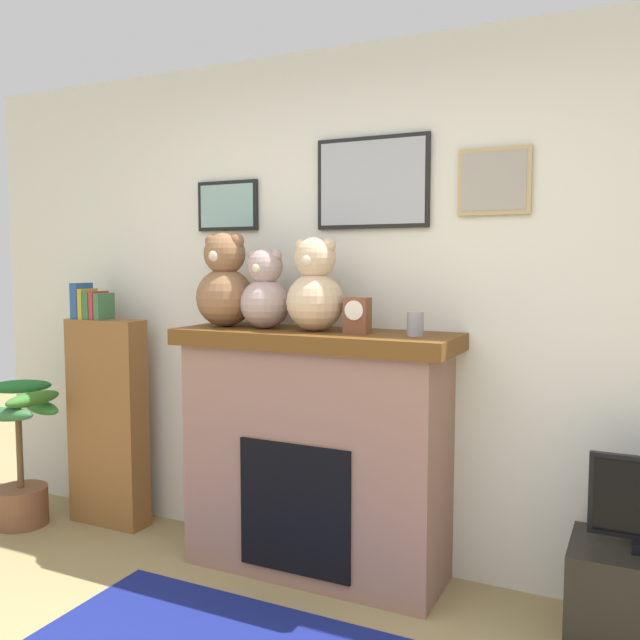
# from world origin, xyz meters

# --- Properties ---
(back_wall) EXTENTS (5.20, 0.15, 2.60)m
(back_wall) POSITION_xyz_m (0.00, 2.00, 1.30)
(back_wall) COLOR silver
(back_wall) RESTS_ON ground_plane
(fireplace) EXTENTS (1.39, 0.50, 1.20)m
(fireplace) POSITION_xyz_m (-0.24, 1.72, 0.61)
(fireplace) COLOR #8E6657
(fireplace) RESTS_ON ground_plane
(bookshelf) EXTENTS (0.48, 0.16, 1.41)m
(bookshelf) POSITION_xyz_m (-1.61, 1.74, 0.63)
(bookshelf) COLOR brown
(bookshelf) RESTS_ON ground_plane
(potted_plant) EXTENTS (0.54, 0.53, 0.84)m
(potted_plant) POSITION_xyz_m (-2.06, 1.49, 0.38)
(potted_plant) COLOR brown
(potted_plant) RESTS_ON ground_plane
(candle_jar) EXTENTS (0.08, 0.08, 0.11)m
(candle_jar) POSITION_xyz_m (0.26, 1.70, 1.26)
(candle_jar) COLOR gray
(candle_jar) RESTS_ON fireplace
(mantel_clock) EXTENTS (0.11, 0.09, 0.17)m
(mantel_clock) POSITION_xyz_m (-0.02, 1.70, 1.29)
(mantel_clock) COLOR brown
(mantel_clock) RESTS_ON fireplace
(teddy_bear_tan) EXTENTS (0.30, 0.30, 0.48)m
(teddy_bear_tan) POSITION_xyz_m (-0.75, 1.70, 1.42)
(teddy_bear_tan) COLOR brown
(teddy_bear_tan) RESTS_ON fireplace
(teddy_bear_brown) EXTENTS (0.25, 0.25, 0.40)m
(teddy_bear_brown) POSITION_xyz_m (-0.51, 1.70, 1.38)
(teddy_bear_brown) COLOR #A58D8B
(teddy_bear_brown) RESTS_ON fireplace
(teddy_bear_cream) EXTENTS (0.28, 0.28, 0.45)m
(teddy_bear_cream) POSITION_xyz_m (-0.24, 1.70, 1.41)
(teddy_bear_cream) COLOR #CBAD89
(teddy_bear_cream) RESTS_ON fireplace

